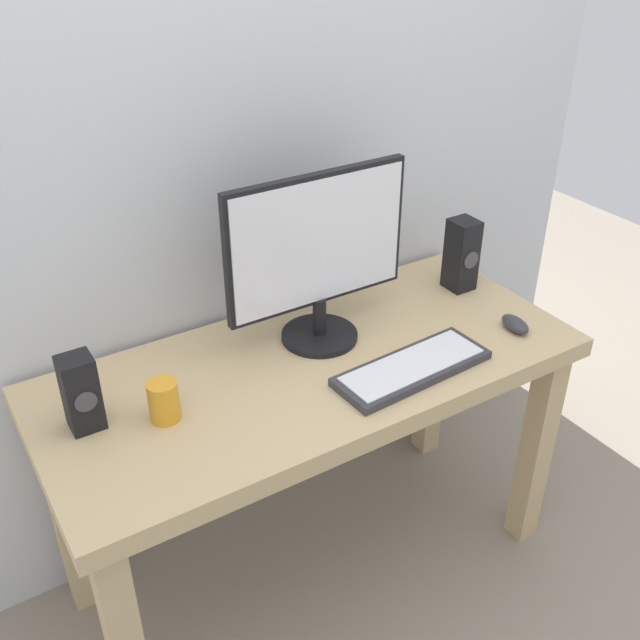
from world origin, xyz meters
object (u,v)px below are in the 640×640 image
object	(u,v)px
mouse	(515,324)
speaker_right	(461,255)
desk	(313,398)
keyboard_primary	(412,368)
coffee_mug	(164,401)
monitor	(318,254)
speaker_left	(81,393)

from	to	relation	value
mouse	speaker_right	size ratio (longest dim) A/B	0.45
desk	keyboard_primary	world-z (taller)	keyboard_primary
keyboard_primary	coffee_mug	bearing A→B (deg)	165.36
monitor	keyboard_primary	world-z (taller)	monitor
mouse	speaker_left	xyz separation A→B (m)	(-1.12, 0.22, 0.07)
mouse	monitor	bearing A→B (deg)	157.73
desk	coffee_mug	xyz separation A→B (m)	(-0.40, -0.01, 0.17)
speaker_right	speaker_left	world-z (taller)	speaker_right
keyboard_primary	speaker_right	xyz separation A→B (m)	(0.39, 0.28, 0.10)
monitor	mouse	xyz separation A→B (m)	(0.48, -0.26, -0.23)
keyboard_primary	mouse	xyz separation A→B (m)	(0.36, 0.01, 0.01)
mouse	coffee_mug	distance (m)	0.97
keyboard_primary	coffee_mug	size ratio (longest dim) A/B	4.23
keyboard_primary	speaker_left	xyz separation A→B (m)	(-0.76, 0.22, 0.08)
mouse	coffee_mug	size ratio (longest dim) A/B	0.98
speaker_left	coffee_mug	size ratio (longest dim) A/B	1.85
desk	keyboard_primary	bearing A→B (deg)	-41.37
monitor	speaker_right	size ratio (longest dim) A/B	2.34
coffee_mug	speaker_left	bearing A→B (deg)	157.04
speaker_right	mouse	bearing A→B (deg)	-96.32
speaker_left	keyboard_primary	bearing A→B (deg)	-16.48
monitor	keyboard_primary	distance (m)	0.37
desk	coffee_mug	distance (m)	0.44
desk	mouse	size ratio (longest dim) A/B	14.32
keyboard_primary	mouse	world-z (taller)	mouse
keyboard_primary	mouse	size ratio (longest dim) A/B	4.31
desk	coffee_mug	world-z (taller)	coffee_mug
speaker_right	coffee_mug	xyz separation A→B (m)	(-0.99, -0.12, -0.06)
desk	speaker_left	world-z (taller)	speaker_left
monitor	coffee_mug	size ratio (longest dim) A/B	5.11
monitor	mouse	distance (m)	0.59
keyboard_primary	coffee_mug	xyz separation A→B (m)	(-0.60, 0.16, 0.04)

